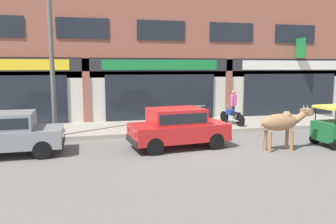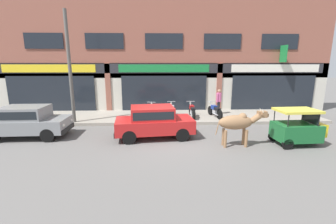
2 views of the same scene
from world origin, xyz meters
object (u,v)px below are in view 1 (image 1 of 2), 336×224
Objects in this scene: car_1 at (6,132)px; pedestrian at (233,102)px; motorcycle_0 at (152,120)px; motorcycle_1 at (180,118)px; motorcycle_3 at (232,116)px; motorcycle_2 at (205,117)px; cow at (282,122)px; car_0 at (178,126)px; utility_pole at (52,62)px.

car_1 is 2.28× the size of pedestrian.
car_1 is at bearing -152.12° from motorcycle_0.
car_1 is 7.51m from motorcycle_1.
car_1 reaches higher than motorcycle_3.
car_1 is 2.01× the size of motorcycle_2.
cow is 3.69m from car_0.
car_0 reaches higher than motorcycle_0.
motorcycle_1 is (1.40, 0.20, 0.00)m from motorcycle_0.
motorcycle_2 is (1.21, 0.01, 0.00)m from motorcycle_1.
cow is 5.19m from motorcycle_1.
motorcycle_3 is at bearing 42.02° from car_0.
utility_pole is (-5.51, -0.97, 2.57)m from motorcycle_1.
motorcycle_1 is 1.21m from motorcycle_2.
motorcycle_2 and motorcycle_3 have the same top height.
car_1 is at bearing 170.99° from cow.
motorcycle_2 is at bearing 56.05° from car_0.
motorcycle_1 is (1.03, 3.32, -0.25)m from car_0.
utility_pole is at bearing 152.36° from car_0.
pedestrian is (4.42, 0.92, 0.60)m from motorcycle_0.
motorcycle_0 is at bearing 96.78° from car_0.
motorcycle_2 is at bearing 177.62° from motorcycle_3.
motorcycle_2 is 1.13× the size of pedestrian.
motorcycle_0 is 0.30× the size of utility_pole.
motorcycle_2 is at bearing 20.96° from car_1.
motorcycle_1 is at bearing -179.67° from motorcycle_2.
motorcycle_1 is at bearing 178.88° from motorcycle_3.
motorcycle_0 is 0.99× the size of motorcycle_1.
motorcycle_0 is at bearing -171.92° from motorcycle_1.
car_1 is at bearing -158.93° from pedestrian.
pedestrian is (4.05, 4.04, 0.34)m from car_0.
motorcycle_3 is (2.60, -0.05, 0.00)m from motorcycle_1.
car_0 is 4.89m from motorcycle_3.
motorcycle_3 is (9.45, 3.03, -0.25)m from car_1.
pedestrian is (0.42, 0.77, 0.60)m from motorcycle_3.
cow reaches higher than motorcycle_2.
cow is at bearing -74.91° from motorcycle_2.
motorcycle_3 is at bearing -1.12° from motorcycle_1.
utility_pole is at bearing -173.53° from motorcycle_3.
car_0 is 1.02× the size of car_1.
motorcycle_0 is at bearing -168.24° from pedestrian.
car_0 is at bearing -107.21° from motorcycle_1.
car_0 is at bearing 160.44° from cow.
utility_pole is (-7.96, 3.58, 2.12)m from cow.
motorcycle_1 is 3.16m from pedestrian.
motorcycle_0 is 1.00× the size of motorcycle_3.
motorcycle_2 is 7.27m from utility_pole.
motorcycle_1 is at bearing -166.57° from pedestrian.
motorcycle_2 is (-1.23, 4.56, -0.45)m from cow.
cow reaches higher than motorcycle_3.
motorcycle_0 is 4.55m from pedestrian.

